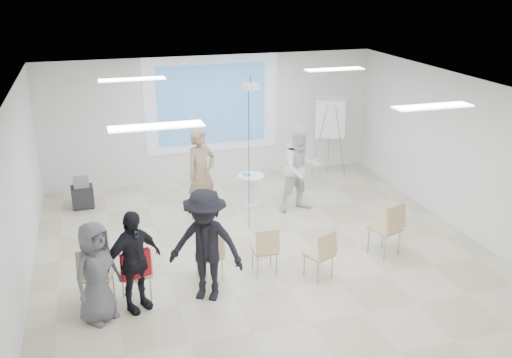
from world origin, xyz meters
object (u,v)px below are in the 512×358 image
object	(u,v)px
chair_right_far	(389,225)
chair_left_inner	(211,254)
chair_left_mid	(137,272)
audience_mid	(206,238)
av_cart	(82,194)
chair_right_inner	(322,252)
flipchart_easel	(330,119)
audience_left	(133,254)
laptop	(209,254)
audience_outer	(96,267)
chair_far_left	(95,272)
pedestal_table	(251,188)
player_left	(201,168)
chair_center	(266,248)
player_right	(301,165)

from	to	relation	value
chair_right_far	chair_left_inner	bearing A→B (deg)	158.11
chair_left_mid	chair_right_far	world-z (taller)	chair_right_far
audience_mid	av_cart	xyz separation A→B (m)	(-1.82, 4.32, -0.71)
chair_right_inner	flipchart_easel	distance (m)	5.32
audience_mid	chair_right_far	bearing A→B (deg)	36.72
audience_left	laptop	bearing A→B (deg)	-2.21
audience_left	audience_outer	bearing A→B (deg)	165.04
chair_left_mid	laptop	distance (m)	1.28
chair_far_left	av_cart	distance (m)	4.12
audience_left	audience_outer	distance (m)	0.55
pedestal_table	av_cart	world-z (taller)	pedestal_table
chair_far_left	flipchart_easel	xyz separation A→B (m)	(5.75, 4.55, 0.87)
player_left	audience_mid	size ratio (longest dim) A/B	1.05
chair_left_inner	pedestal_table	bearing A→B (deg)	46.64
player_left	audience_left	world-z (taller)	player_left
chair_left_inner	chair_right_inner	distance (m)	1.81
pedestal_table	chair_right_inner	world-z (taller)	chair_right_inner
pedestal_table	chair_center	world-z (taller)	chair_center
pedestal_table	chair_left_inner	xyz separation A→B (m)	(-1.51, -2.90, 0.08)
flipchart_easel	av_cart	size ratio (longest dim) A/B	2.88
player_right	chair_left_mid	size ratio (longest dim) A/B	2.35
chair_left_inner	chair_right_inner	world-z (taller)	chair_right_inner
pedestal_table	chair_left_inner	size ratio (longest dim) A/B	0.89
av_cart	chair_left_inner	bearing A→B (deg)	-65.03
chair_right_far	audience_mid	size ratio (longest dim) A/B	0.49
chair_left_mid	av_cart	distance (m)	4.22
pedestal_table	audience_left	world-z (taller)	audience_left
chair_right_far	audience_mid	distance (m)	3.44
chair_far_left	chair_left_mid	distance (m)	0.62
pedestal_table	player_right	bearing A→B (deg)	-30.64
chair_left_inner	audience_left	distance (m)	1.46
player_right	av_cart	size ratio (longest dim) A/B	2.98
pedestal_table	chair_center	distance (m)	3.08
chair_left_mid	audience_outer	world-z (taller)	audience_outer
laptop	audience_outer	world-z (taller)	audience_outer
player_right	audience_outer	bearing A→B (deg)	-153.41
player_right	audience_mid	world-z (taller)	audience_mid
chair_left_inner	chair_center	world-z (taller)	chair_center
player_right	chair_far_left	world-z (taller)	player_right
pedestal_table	flipchart_easel	bearing A→B (deg)	29.25
chair_right_inner	chair_right_far	world-z (taller)	chair_right_far
audience_mid	flipchart_easel	size ratio (longest dim) A/B	1.04
chair_right_far	audience_left	bearing A→B (deg)	165.28
audience_left	audience_mid	size ratio (longest dim) A/B	0.89
chair_left_mid	audience_outer	xyz separation A→B (m)	(-0.59, -0.32, 0.35)
flipchart_easel	player_right	bearing A→B (deg)	-107.15
chair_left_inner	player_left	bearing A→B (deg)	66.09
audience_left	flipchart_easel	xyz separation A→B (m)	(5.19, 4.78, 0.54)
chair_left_mid	audience_left	bearing A→B (deg)	-122.48
chair_center	flipchart_easel	distance (m)	5.38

